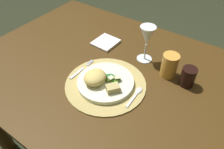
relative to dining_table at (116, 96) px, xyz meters
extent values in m
cube|color=#422B0F|center=(0.00, 0.00, 0.15)|extent=(1.40, 0.95, 0.02)
cylinder|color=#40260C|center=(-0.62, 0.39, -0.21)|extent=(0.08, 0.08, 0.69)
cylinder|color=tan|center=(0.00, -0.09, 0.16)|extent=(0.35, 0.35, 0.01)
cylinder|color=silver|center=(0.00, -0.09, 0.17)|extent=(0.24, 0.24, 0.02)
ellipsoid|color=#DCBD64|center=(-0.03, -0.12, 0.21)|extent=(0.09, 0.10, 0.05)
ellipsoid|color=#2D6A37|center=(0.00, -0.06, 0.19)|extent=(0.05, 0.06, 0.01)
ellipsoid|color=#435B1D|center=(0.01, -0.07, 0.19)|extent=(0.05, 0.06, 0.01)
ellipsoid|color=#4C6E25|center=(0.03, -0.07, 0.19)|extent=(0.07, 0.06, 0.02)
ellipsoid|color=#377C23|center=(0.03, -0.07, 0.19)|extent=(0.05, 0.05, 0.01)
ellipsoid|color=#366F1D|center=(0.03, -0.06, 0.19)|extent=(0.05, 0.05, 0.02)
cube|color=beige|center=(0.04, -0.06, 0.20)|extent=(0.03, 0.03, 0.01)
cube|color=beige|center=(0.02, -0.08, 0.20)|extent=(0.02, 0.03, 0.01)
cube|color=tan|center=(0.06, -0.12, 0.19)|extent=(0.06, 0.06, 0.03)
cube|color=silver|center=(-0.14, -0.11, 0.16)|extent=(0.01, 0.09, 0.00)
cube|color=silver|center=(-0.15, -0.02, 0.16)|extent=(0.00, 0.05, 0.00)
cube|color=silver|center=(-0.14, -0.02, 0.16)|extent=(0.00, 0.05, 0.00)
cube|color=silver|center=(-0.14, -0.02, 0.16)|extent=(0.00, 0.05, 0.00)
cube|color=silver|center=(-0.14, -0.02, 0.16)|extent=(0.00, 0.05, 0.00)
cube|color=silver|center=(0.14, -0.10, 0.16)|extent=(0.01, 0.09, 0.00)
ellipsoid|color=silver|center=(0.14, -0.04, 0.16)|extent=(0.03, 0.04, 0.01)
cube|color=white|center=(-0.18, 0.16, 0.16)|extent=(0.12, 0.13, 0.01)
cylinder|color=silver|center=(0.05, 0.16, 0.16)|extent=(0.07, 0.07, 0.00)
cylinder|color=silver|center=(0.05, 0.16, 0.20)|extent=(0.01, 0.01, 0.08)
cone|color=silver|center=(0.05, 0.16, 0.29)|extent=(0.07, 0.07, 0.09)
cylinder|color=gold|center=(0.19, 0.12, 0.21)|extent=(0.07, 0.07, 0.11)
cylinder|color=black|center=(0.28, 0.11, 0.20)|extent=(0.06, 0.06, 0.09)
camera|label=1|loc=(0.39, -0.60, 0.82)|focal=34.52mm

